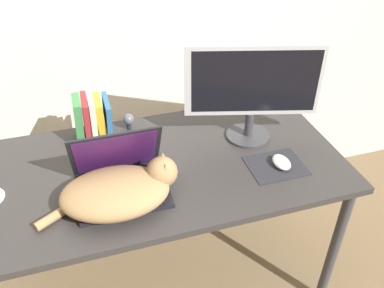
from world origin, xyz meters
TOP-DOWN VIEW (x-y plane):
  - desk at (0.00, 0.37)m, footprint 1.49×0.73m
  - laptop at (-0.14, 0.27)m, footprint 0.32×0.26m
  - cat at (-0.15, 0.19)m, footprint 0.51×0.28m
  - external_monitor at (0.43, 0.44)m, footprint 0.53×0.19m
  - mousepad at (0.46, 0.22)m, footprint 0.22×0.18m
  - computer_mouse at (0.48, 0.22)m, footprint 0.06×0.10m
  - book_row at (-0.20, 0.62)m, footprint 0.15×0.16m
  - webcam at (-0.05, 0.65)m, footprint 0.05×0.05m

SIDE VIEW (x-z plane):
  - desk at x=0.00m, z-range 0.30..1.04m
  - mousepad at x=0.46m, z-range 0.74..0.74m
  - computer_mouse at x=0.48m, z-range 0.74..0.77m
  - webcam at x=-0.05m, z-range 0.75..0.82m
  - laptop at x=-0.14m, z-range 0.66..0.91m
  - cat at x=-0.15m, z-range 0.72..0.87m
  - book_row at x=-0.20m, z-range 0.73..0.94m
  - external_monitor at x=0.43m, z-range 0.76..1.18m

